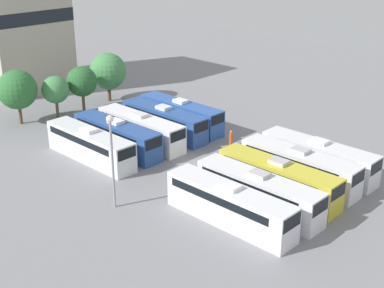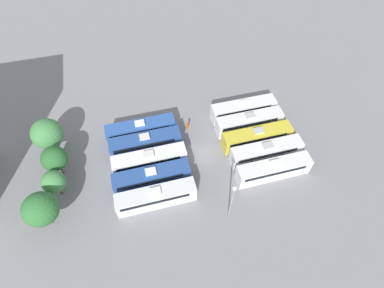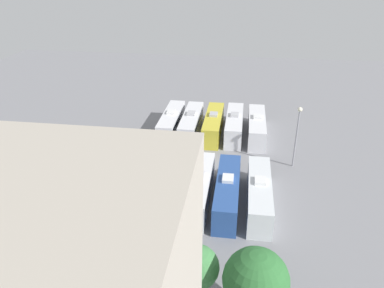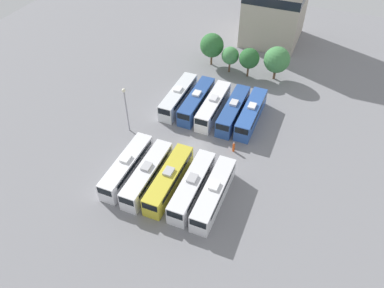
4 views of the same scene
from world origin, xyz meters
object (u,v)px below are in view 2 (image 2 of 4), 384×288
Objects in this scene: worker_person at (188,125)px; tree_0 at (41,209)px; bus_6 at (152,177)px; tree_1 at (54,182)px; bus_4 at (243,109)px; light_pole at (233,197)px; bus_2 at (257,137)px; bus_7 at (149,160)px; bus_0 at (273,169)px; bus_5 at (156,197)px; bus_1 at (266,151)px; tree_2 at (54,159)px; bus_8 at (145,143)px; bus_9 at (141,129)px; bus_3 at (249,122)px; tree_3 at (47,134)px.

tree_0 reaches higher than worker_person.
tree_1 reaches higher than bus_6.
bus_4 is 20.13m from light_pole.
bus_6 is at bearing 99.95° from bus_2.
bus_6 is 3.15m from bus_7.
bus_4 is (6.55, -0.04, 0.00)m from bus_2.
bus_0 and bus_6 have the same top height.
bus_4 is 22.53m from bus_5.
bus_1 is 1.42× the size of light_pole.
tree_1 reaches higher than bus_4.
tree_0 is 1.13× the size of tree_2.
bus_6 is at bearing 118.05° from bus_4.
light_pole reaches higher than worker_person.
bus_8 is 3.03m from bus_9.
tree_0 reaches higher than tree_2.
worker_person is at bearing -62.29° from tree_0.
bus_3 is at bearing 177.92° from bus_4.
bus_1 is 18.57m from bus_6.
bus_9 is at bearing 70.60° from bus_2.
worker_person is 0.27× the size of tree_3.
bus_3 is at bearing -74.23° from tree_0.
bus_8 is 15.32m from tree_3.
bus_2 is 14.65m from light_pole.
tree_3 is at bearing 6.00° from tree_1.
bus_0 is at bearing -179.44° from bus_3.
tree_2 is at bearing 59.89° from light_pole.
light_pole is at bearing 132.04° from bus_1.
tree_1 is at bearing 109.75° from worker_person.
bus_5 is (-13.18, 18.28, 0.00)m from bus_4.
bus_5 is at bearing -123.17° from tree_2.
bus_7 is at bearing -116.16° from tree_3.
worker_person is (12.70, -7.90, -0.85)m from bus_5.
bus_9 is 1.99× the size of tree_2.
bus_8 is 17.94m from tree_0.
tree_0 is at bearing 94.69° from bus_1.
bus_5 is at bearing 118.96° from bus_3.
tree_3 is (13.74, 32.80, 2.45)m from bus_0.
bus_5 is 1.00× the size of bus_6.
bus_6 is 13.80m from tree_1.
bus_6 is at bearing -96.52° from tree_1.
tree_0 is at bearing 110.59° from bus_4.
bus_4 is 1.76× the size of tree_0.
bus_3 is at bearing -96.54° from tree_3.
bus_7 is 1.00× the size of bus_8.
tree_2 is (5.36, 13.41, 2.23)m from bus_6.
bus_2 is 1.76× the size of tree_3.
bus_8 is at bearing 70.12° from bus_1.
bus_6 is (3.42, 0.04, 0.00)m from bus_5.
bus_2 is at bearing -80.05° from bus_6.
tree_1 is at bearing 69.93° from bus_5.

